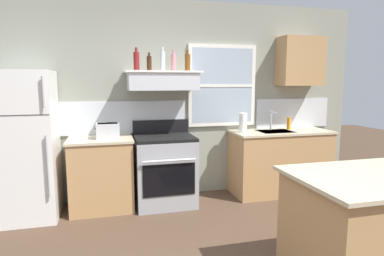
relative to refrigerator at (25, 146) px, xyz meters
name	(u,v)px	position (x,y,z in m)	size (l,w,h in m)	color
back_wall	(179,100)	(1.93, 0.39, 0.48)	(5.40, 0.11, 2.70)	gray
refrigerator	(25,146)	(0.00, 0.00, 0.00)	(0.70, 0.72, 1.74)	white
counter_left_of_stove	(102,174)	(0.85, 0.06, -0.41)	(0.79, 0.63, 0.91)	tan
toaster	(108,131)	(0.94, 0.02, 0.14)	(0.30, 0.20, 0.19)	silver
stove_range	(165,169)	(1.65, 0.02, -0.40)	(0.76, 0.69, 1.09)	#9EA0A5
range_hood_shelf	(162,80)	(1.65, 0.12, 0.75)	(0.96, 0.52, 0.24)	silver
bottle_red_label_wine	(136,61)	(1.32, 0.12, 1.00)	(0.07, 0.07, 0.29)	maroon
bottle_brown_stout	(149,63)	(1.48, 0.09, 0.97)	(0.06, 0.06, 0.23)	#381E0F
bottle_clear_tall	(163,61)	(1.66, 0.12, 1.00)	(0.06, 0.06, 0.30)	silver
bottle_rose_pink	(174,62)	(1.81, 0.16, 0.99)	(0.07, 0.07, 0.27)	#C67F84
bottle_amber_wine	(188,62)	(1.97, 0.07, 0.99)	(0.07, 0.07, 0.27)	brown
counter_right_with_sink	(280,162)	(3.35, 0.06, -0.41)	(1.43, 0.63, 0.91)	tan
sink_faucet	(272,118)	(3.25, 0.16, 0.22)	(0.03, 0.17, 0.28)	silver
paper_towel_roll	(243,123)	(2.76, 0.06, 0.18)	(0.11, 0.11, 0.27)	white
dish_soap_bottle	(289,123)	(3.53, 0.16, 0.13)	(0.06, 0.06, 0.18)	orange
kitchen_island	(380,230)	(2.98, -2.14, -0.41)	(1.40, 0.90, 0.91)	tan
upper_cabinet_right	(300,61)	(3.70, 0.20, 1.03)	(0.64, 0.32, 0.70)	tan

